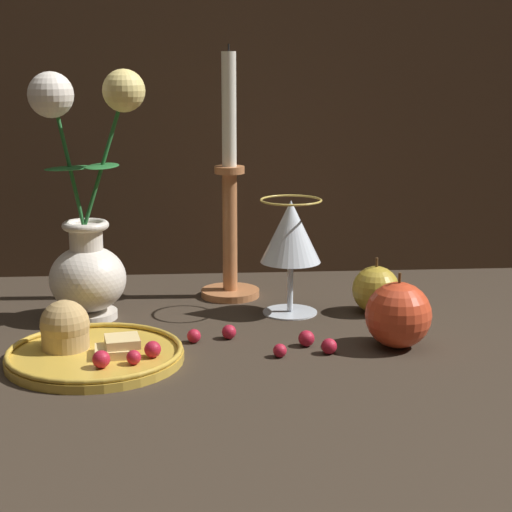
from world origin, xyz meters
TOP-DOWN VIEW (x-y plane):
  - ground_plane at (0.00, 0.00)m, footprint 2.40×2.40m
  - vase at (-0.15, 0.08)m, footprint 0.15×0.10m
  - plate_with_pastries at (-0.13, -0.08)m, footprint 0.20×0.20m
  - wine_glass at (0.12, 0.09)m, footprint 0.08×0.08m
  - candlestick at (0.04, 0.18)m, footprint 0.08×0.08m
  - apple_beside_vase at (0.23, -0.06)m, footprint 0.08×0.08m
  - apple_near_glass at (0.23, 0.08)m, footprint 0.06×0.06m
  - berry_near_plate at (0.09, -0.09)m, footprint 0.02×0.02m
  - berry_front_center at (0.03, -0.02)m, footprint 0.02×0.02m
  - berry_by_glass_stem at (0.15, -0.08)m, footprint 0.02×0.02m
  - berry_under_candlestick at (0.12, -0.05)m, footprint 0.02×0.02m
  - berry_far_right at (-0.01, -0.03)m, footprint 0.02×0.02m

SIDE VIEW (x-z plane):
  - ground_plane at x=0.00m, z-range 0.00..0.00m
  - berry_near_plate at x=0.09m, z-range 0.00..0.02m
  - berry_far_right at x=-0.01m, z-range 0.00..0.02m
  - berry_front_center at x=0.03m, z-range 0.00..0.02m
  - berry_by_glass_stem at x=0.15m, z-range 0.00..0.02m
  - berry_under_candlestick at x=0.12m, z-range 0.00..0.02m
  - plate_with_pastries at x=-0.13m, z-range -0.02..0.05m
  - apple_near_glass at x=0.23m, z-range -0.01..0.07m
  - apple_beside_vase at x=0.23m, z-range -0.01..0.09m
  - wine_glass at x=0.12m, z-range 0.03..0.18m
  - vase at x=-0.15m, z-range -0.04..0.28m
  - candlestick at x=0.04m, z-range -0.06..0.30m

